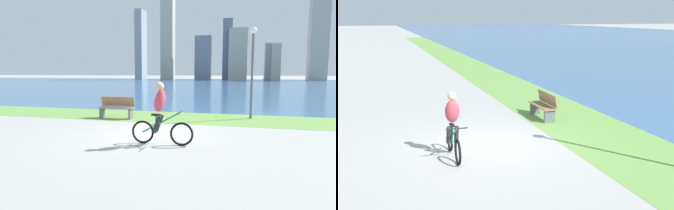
# 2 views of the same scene
# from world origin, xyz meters

# --- Properties ---
(ground_plane) EXTENTS (300.00, 300.00, 0.00)m
(ground_plane) POSITION_xyz_m (0.00, 0.00, 0.00)
(ground_plane) COLOR #9E9E99
(grass_strip_bayside) EXTENTS (120.00, 2.99, 0.01)m
(grass_strip_bayside) POSITION_xyz_m (0.00, 3.43, 0.00)
(grass_strip_bayside) COLOR #6B9947
(grass_strip_bayside) RESTS_ON ground
(bay_water_surface) EXTENTS (300.00, 66.38, 0.00)m
(bay_water_surface) POSITION_xyz_m (0.00, 38.11, 0.00)
(bay_water_surface) COLOR #386693
(bay_water_surface) RESTS_ON ground
(cyclist_lead) EXTENTS (1.71, 0.52, 1.67)m
(cyclist_lead) POSITION_xyz_m (0.54, -1.12, 0.83)
(cyclist_lead) COLOR black
(cyclist_lead) RESTS_ON ground
(bench_near_path) EXTENTS (1.50, 0.47, 0.90)m
(bench_near_path) POSITION_xyz_m (-2.45, 2.59, 0.45)
(bench_near_path) COLOR olive
(bench_near_path) RESTS_ON ground
(lamppost_tall) EXTENTS (0.28, 0.28, 3.75)m
(lamppost_tall) POSITION_xyz_m (3.00, 3.90, 2.47)
(lamppost_tall) COLOR #595960
(lamppost_tall) RESTS_ON ground
(city_skyline_far_shore) EXTENTS (46.48, 7.95, 23.11)m
(city_skyline_far_shore) POSITION_xyz_m (-1.64, 63.60, 8.10)
(city_skyline_far_shore) COLOR #8C939E
(city_skyline_far_shore) RESTS_ON ground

